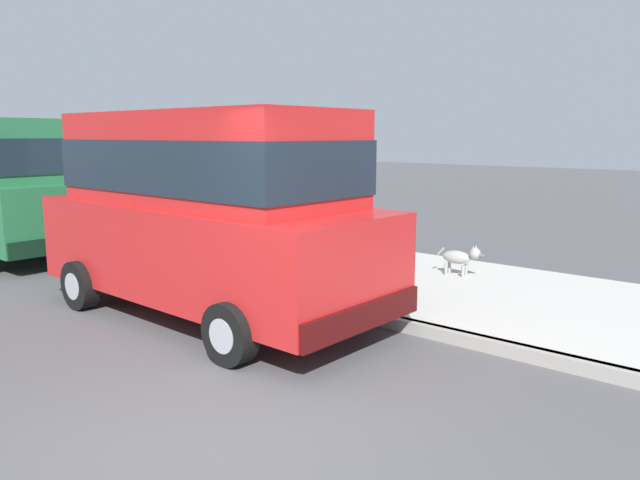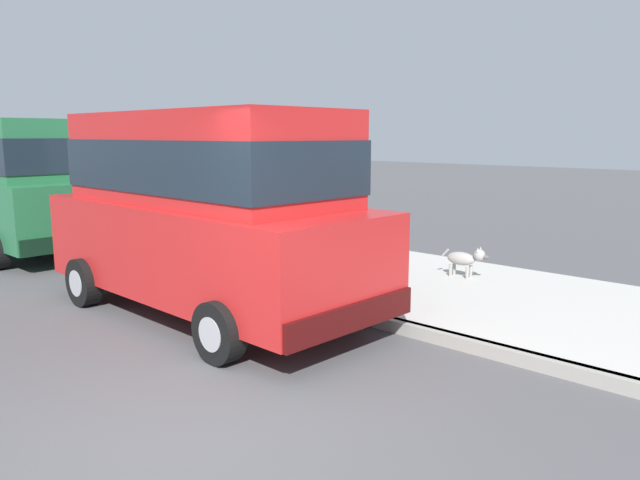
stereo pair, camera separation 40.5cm
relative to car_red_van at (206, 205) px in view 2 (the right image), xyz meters
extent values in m
plane|color=#4C4C4F|center=(-2.17, -2.65, -1.39)|extent=(80.00, 80.00, 0.00)
cube|color=gray|center=(1.03, -2.65, -1.32)|extent=(0.16, 64.00, 0.14)
cube|color=#B7B5AD|center=(2.83, -2.65, -1.32)|extent=(3.60, 64.00, 0.14)
cube|color=red|center=(0.00, 0.00, -0.52)|extent=(1.99, 4.84, 1.10)
cube|color=red|center=(0.00, 0.00, 0.58)|extent=(1.74, 3.83, 1.10)
cube|color=#19232D|center=(0.00, 0.00, 0.49)|extent=(1.78, 3.87, 0.61)
cube|color=#400A0A|center=(0.04, 2.35, -0.93)|extent=(1.87, 0.24, 0.28)
cube|color=#400A0A|center=(-0.04, -2.35, -0.93)|extent=(1.87, 0.24, 0.28)
cylinder|color=black|center=(-0.92, 1.50, -1.07)|extent=(0.23, 0.64, 0.64)
cylinder|color=#9E9EA3|center=(-0.92, 1.50, -1.07)|extent=(0.25, 0.36, 0.35)
cylinder|color=black|center=(0.98, 1.47, -1.07)|extent=(0.23, 0.64, 0.64)
cylinder|color=#9E9EA3|center=(0.98, 1.47, -1.07)|extent=(0.25, 0.36, 0.35)
cylinder|color=black|center=(-0.98, -1.47, -1.07)|extent=(0.23, 0.64, 0.64)
cylinder|color=#9E9EA3|center=(-0.98, -1.47, -1.07)|extent=(0.25, 0.36, 0.35)
cylinder|color=black|center=(0.92, -1.51, -1.07)|extent=(0.23, 0.64, 0.64)
cylinder|color=#9E9EA3|center=(0.92, -1.51, -1.07)|extent=(0.25, 0.36, 0.35)
cube|color=#EAEACC|center=(-0.54, 2.39, -0.36)|extent=(0.28, 0.09, 0.14)
cube|color=#EAEACC|center=(0.63, 2.37, -0.36)|extent=(0.28, 0.09, 0.14)
cube|color=#23663D|center=(0.06, 6.19, -0.52)|extent=(1.92, 4.81, 1.10)
cube|color=#23663D|center=(0.06, 6.19, 0.58)|extent=(1.68, 3.81, 1.10)
cube|color=#19232D|center=(0.06, 6.19, 0.49)|extent=(1.72, 3.85, 0.61)
cube|color=black|center=(0.06, 3.84, -0.93)|extent=(1.86, 0.21, 0.28)
cylinder|color=black|center=(1.00, 7.68, -1.07)|extent=(0.22, 0.64, 0.64)
cylinder|color=#9E9EA3|center=(1.00, 7.68, -1.07)|extent=(0.24, 0.35, 0.35)
cylinder|color=black|center=(1.01, 4.70, -1.07)|extent=(0.22, 0.64, 0.64)
cylinder|color=#9E9EA3|center=(1.01, 4.70, -1.07)|extent=(0.24, 0.35, 0.35)
cube|color=#EAEACC|center=(0.64, 8.57, -0.36)|extent=(0.28, 0.08, 0.14)
ellipsoid|color=#999691|center=(3.44, -1.61, -0.97)|extent=(0.23, 0.45, 0.20)
cylinder|color=#999691|center=(3.51, -1.75, -1.16)|extent=(0.05, 0.05, 0.18)
cylinder|color=#999691|center=(3.39, -1.75, -1.16)|extent=(0.05, 0.05, 0.18)
cylinder|color=#999691|center=(3.49, -1.47, -1.16)|extent=(0.05, 0.05, 0.18)
cylinder|color=#999691|center=(3.37, -1.48, -1.16)|extent=(0.05, 0.05, 0.18)
sphere|color=#999691|center=(3.46, -1.90, -0.88)|extent=(0.17, 0.17, 0.17)
ellipsoid|color=#54524F|center=(3.47, -1.99, -0.90)|extent=(0.08, 0.11, 0.06)
cone|color=#999691|center=(3.51, -1.89, -0.80)|extent=(0.06, 0.06, 0.07)
cone|color=#999691|center=(3.41, -1.90, -0.80)|extent=(0.06, 0.06, 0.07)
cylinder|color=#999691|center=(3.42, -1.35, -0.91)|extent=(0.04, 0.12, 0.13)
camera|label=1|loc=(-4.77, -5.83, 0.85)|focal=34.03mm
camera|label=2|loc=(-4.51, -6.13, 0.85)|focal=34.03mm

